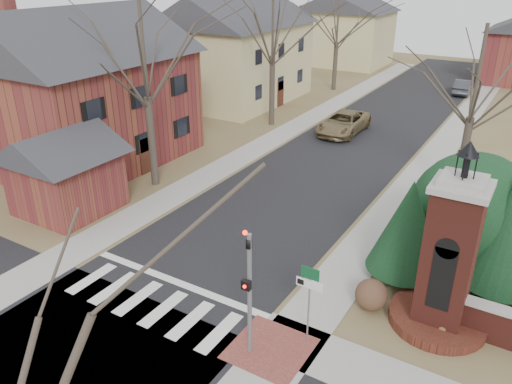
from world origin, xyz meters
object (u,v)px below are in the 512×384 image
Objects in this scene: traffic_signal_pole at (249,283)px; brick_gate_monument at (447,269)px; pickup_truck at (343,123)px; sign_post at (309,290)px; distant_car at (463,87)px.

brick_gate_monument is at bearing 43.24° from traffic_signal_pole.
sign_post is at bearing -70.78° from pickup_truck.
traffic_signal_pole is at bearing -136.76° from brick_gate_monument.
sign_post is 37.62m from distant_car.
pickup_truck is at bearing 104.86° from traffic_signal_pole.
sign_post is 0.42× the size of brick_gate_monument.
traffic_signal_pole is 0.69× the size of brick_gate_monument.
pickup_truck is (-5.90, 22.24, -1.84)m from traffic_signal_pole.
traffic_signal_pole reaches higher than distant_car.
pickup_truck is (-10.60, 17.82, -1.42)m from brick_gate_monument.
traffic_signal_pole reaches higher than pickup_truck.
brick_gate_monument is at bearing -59.09° from pickup_truck.
pickup_truck is (-7.19, 20.82, -1.20)m from sign_post.
traffic_signal_pole is 23.08m from pickup_truck.
sign_post reaches higher than pickup_truck.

